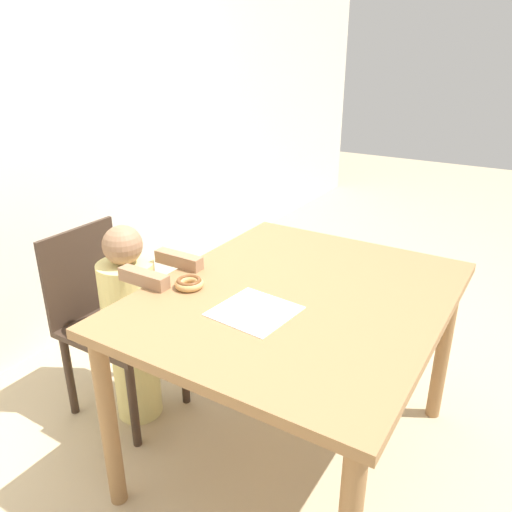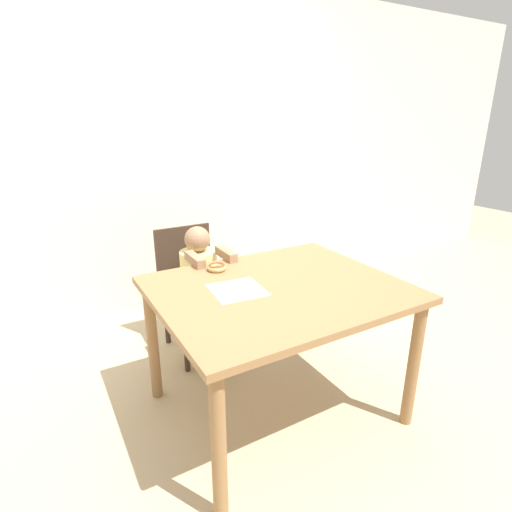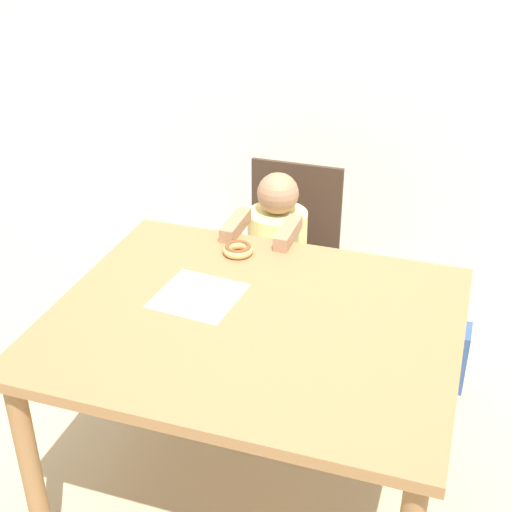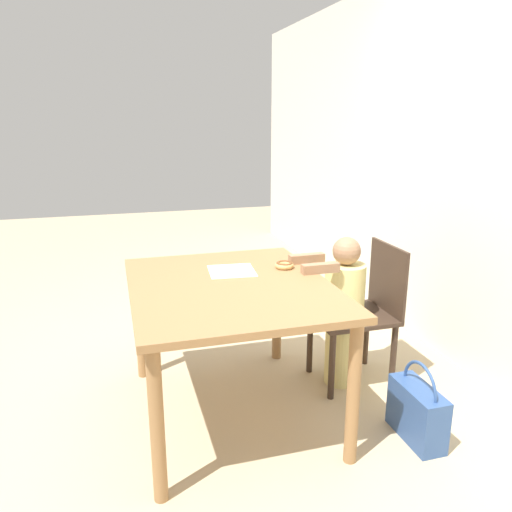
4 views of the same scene
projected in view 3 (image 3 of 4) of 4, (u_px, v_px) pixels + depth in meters
name	position (u px, v px, depth m)	size (l,w,h in m)	color
ground_plane	(254.00, 495.00, 2.44)	(12.00, 12.00, 0.00)	tan
wall_back	(364.00, 31.00, 3.10)	(8.00, 0.05, 2.50)	silver
dining_table	(254.00, 342.00, 2.13)	(1.19, 0.98, 0.73)	olive
chair	(285.00, 266.00, 2.95)	(0.39, 0.45, 0.83)	#38281E
child_figure	(276.00, 277.00, 2.84)	(0.25, 0.42, 0.89)	#E0D17F
donut	(238.00, 249.00, 2.41)	(0.10, 0.10, 0.03)	tan
napkin	(198.00, 296.00, 2.18)	(0.26, 0.26, 0.00)	white
handbag	(425.00, 349.00, 2.92)	(0.34, 0.14, 0.41)	#2D4C84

